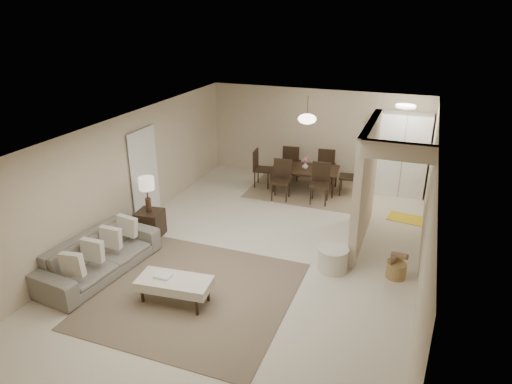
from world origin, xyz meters
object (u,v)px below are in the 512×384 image
at_px(wicker_basket, 396,270).
at_px(pantry_cabinet, 403,155).
at_px(ottoman_bench, 175,284).
at_px(dining_table, 305,180).
at_px(sofa, 99,256).
at_px(side_table, 150,223).
at_px(round_pouf, 333,259).

bearing_deg(wicker_basket, pantry_cabinet, 93.73).
relative_size(ottoman_bench, dining_table, 0.73).
distance_m(pantry_cabinet, sofa, 7.63).
bearing_deg(side_table, pantry_cabinet, 42.21).
xyz_separation_m(pantry_cabinet, side_table, (-4.75, -4.31, -0.77)).
relative_size(side_table, round_pouf, 0.99).
relative_size(side_table, dining_table, 0.32).
bearing_deg(side_table, sofa, -91.81).
height_order(ottoman_bench, dining_table, dining_table).
xyz_separation_m(sofa, wicker_basket, (5.07, 1.74, -0.20)).
relative_size(round_pouf, dining_table, 0.33).
bearing_deg(wicker_basket, round_pouf, -172.34).
relative_size(pantry_cabinet, sofa, 0.89).
xyz_separation_m(sofa, ottoman_bench, (1.73, -0.30, 0.00)).
bearing_deg(sofa, side_table, 4.29).
bearing_deg(ottoman_bench, side_table, 125.79).
xyz_separation_m(pantry_cabinet, dining_table, (-2.36, -0.68, -0.75)).
bearing_deg(round_pouf, side_table, -179.90).
distance_m(wicker_basket, dining_table, 4.36).
relative_size(sofa, dining_table, 1.37).
relative_size(pantry_cabinet, round_pouf, 3.71).
height_order(sofa, dining_table, sofa).
relative_size(ottoman_bench, side_table, 2.25).
bearing_deg(dining_table, wicker_basket, -58.60).
distance_m(ottoman_bench, round_pouf, 2.92).
relative_size(side_table, wicker_basket, 1.62).
xyz_separation_m(side_table, round_pouf, (3.90, 0.01, -0.06)).
distance_m(pantry_cabinet, round_pouf, 4.46).
bearing_deg(sofa, ottoman_bench, -93.76).
relative_size(ottoman_bench, wicker_basket, 3.65).
distance_m(sofa, round_pouf, 4.26).
bearing_deg(wicker_basket, side_table, -178.20).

